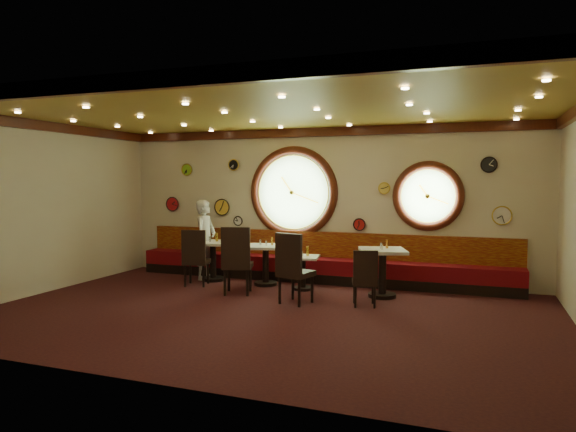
# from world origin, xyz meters

# --- Properties ---
(floor) EXTENTS (9.00, 6.00, 0.00)m
(floor) POSITION_xyz_m (0.00, 0.00, 0.00)
(floor) COLOR black
(floor) RESTS_ON ground
(ceiling) EXTENTS (9.00, 6.00, 0.02)m
(ceiling) POSITION_xyz_m (0.00, 0.00, 3.20)
(ceiling) COLOR #B29032
(ceiling) RESTS_ON wall_back
(wall_back) EXTENTS (9.00, 0.02, 3.20)m
(wall_back) POSITION_xyz_m (0.00, 3.00, 1.60)
(wall_back) COLOR beige
(wall_back) RESTS_ON floor
(wall_front) EXTENTS (9.00, 0.02, 3.20)m
(wall_front) POSITION_xyz_m (0.00, -3.00, 1.60)
(wall_front) COLOR beige
(wall_front) RESTS_ON floor
(wall_left) EXTENTS (0.02, 6.00, 3.20)m
(wall_left) POSITION_xyz_m (-4.50, 0.00, 1.60)
(wall_left) COLOR beige
(wall_left) RESTS_ON floor
(molding_back) EXTENTS (9.00, 0.10, 0.18)m
(molding_back) POSITION_xyz_m (0.00, 2.95, 3.11)
(molding_back) COLOR #3D150B
(molding_back) RESTS_ON wall_back
(molding_front) EXTENTS (9.00, 0.10, 0.18)m
(molding_front) POSITION_xyz_m (0.00, -2.95, 3.11)
(molding_front) COLOR #3D150B
(molding_front) RESTS_ON wall_back
(molding_left) EXTENTS (0.10, 6.00, 0.18)m
(molding_left) POSITION_xyz_m (-4.45, 0.00, 3.11)
(molding_left) COLOR #3D150B
(molding_left) RESTS_ON wall_back
(banquette_base) EXTENTS (8.00, 0.55, 0.20)m
(banquette_base) POSITION_xyz_m (0.00, 2.72, 0.10)
(banquette_base) COLOR black
(banquette_base) RESTS_ON floor
(banquette_seat) EXTENTS (8.00, 0.55, 0.30)m
(banquette_seat) POSITION_xyz_m (0.00, 2.72, 0.35)
(banquette_seat) COLOR #59070F
(banquette_seat) RESTS_ON banquette_base
(banquette_back) EXTENTS (8.00, 0.10, 0.55)m
(banquette_back) POSITION_xyz_m (0.00, 2.94, 0.75)
(banquette_back) COLOR #660A08
(banquette_back) RESTS_ON wall_back
(porthole_left_glass) EXTENTS (1.66, 0.02, 1.66)m
(porthole_left_glass) POSITION_xyz_m (-0.60, 3.00, 1.85)
(porthole_left_glass) COLOR #94CA79
(porthole_left_glass) RESTS_ON wall_back
(porthole_left_frame) EXTENTS (1.98, 0.18, 1.98)m
(porthole_left_frame) POSITION_xyz_m (-0.60, 2.98, 1.85)
(porthole_left_frame) COLOR #3D150B
(porthole_left_frame) RESTS_ON wall_back
(porthole_left_ring) EXTENTS (1.61, 0.03, 1.61)m
(porthole_left_ring) POSITION_xyz_m (-0.60, 2.95, 1.85)
(porthole_left_ring) COLOR gold
(porthole_left_ring) RESTS_ON wall_back
(porthole_right_glass) EXTENTS (1.10, 0.02, 1.10)m
(porthole_right_glass) POSITION_xyz_m (2.20, 3.00, 1.80)
(porthole_right_glass) COLOR #94CA79
(porthole_right_glass) RESTS_ON wall_back
(porthole_right_frame) EXTENTS (1.38, 0.18, 1.38)m
(porthole_right_frame) POSITION_xyz_m (2.20, 2.98, 1.80)
(porthole_right_frame) COLOR #3D150B
(porthole_right_frame) RESTS_ON wall_back
(porthole_right_ring) EXTENTS (1.09, 0.03, 1.09)m
(porthole_right_ring) POSITION_xyz_m (2.20, 2.95, 1.80)
(porthole_right_ring) COLOR gold
(porthole_right_ring) RESTS_ON wall_back
(wall_clock_0) EXTENTS (0.28, 0.03, 0.28)m
(wall_clock_0) POSITION_xyz_m (3.30, 2.96, 2.40)
(wall_clock_0) COLOR black
(wall_clock_0) RESTS_ON wall_back
(wall_clock_1) EXTENTS (0.22, 0.03, 0.22)m
(wall_clock_1) POSITION_xyz_m (1.35, 2.96, 1.95)
(wall_clock_1) COLOR #E7C84D
(wall_clock_1) RESTS_ON wall_back
(wall_clock_2) EXTENTS (0.20, 0.03, 0.20)m
(wall_clock_2) POSITION_xyz_m (-1.90, 2.96, 1.20)
(wall_clock_2) COLOR white
(wall_clock_2) RESTS_ON wall_back
(wall_clock_3) EXTENTS (0.32, 0.03, 0.32)m
(wall_clock_3) POSITION_xyz_m (-3.60, 2.96, 1.55)
(wall_clock_3) COLOR red
(wall_clock_3) RESTS_ON wall_back
(wall_clock_4) EXTENTS (0.24, 0.03, 0.24)m
(wall_clock_4) POSITION_xyz_m (-2.00, 2.96, 2.45)
(wall_clock_4) COLOR black
(wall_clock_4) RESTS_ON wall_back
(wall_clock_5) EXTENTS (0.26, 0.03, 0.26)m
(wall_clock_5) POSITION_xyz_m (-3.20, 2.96, 2.35)
(wall_clock_5) COLOR #89D32A
(wall_clock_5) RESTS_ON wall_back
(wall_clock_6) EXTENTS (0.34, 0.03, 0.34)m
(wall_clock_6) POSITION_xyz_m (3.55, 2.96, 1.45)
(wall_clock_6) COLOR white
(wall_clock_6) RESTS_ON wall_back
(wall_clock_7) EXTENTS (0.36, 0.03, 0.36)m
(wall_clock_7) POSITION_xyz_m (-2.30, 2.96, 1.50)
(wall_clock_7) COLOR gold
(wall_clock_7) RESTS_ON wall_back
(wall_clock_8) EXTENTS (0.24, 0.03, 0.24)m
(wall_clock_8) POSITION_xyz_m (0.85, 2.96, 1.20)
(wall_clock_8) COLOR red
(wall_clock_8) RESTS_ON wall_back
(table_a) EXTENTS (0.83, 0.83, 0.83)m
(table_a) POSITION_xyz_m (-2.08, 2.10, 0.52)
(table_a) COLOR black
(table_a) RESTS_ON floor
(table_b) EXTENTS (0.90, 0.90, 0.81)m
(table_b) POSITION_xyz_m (-0.86, 2.04, 0.51)
(table_b) COLOR black
(table_b) RESTS_ON floor
(table_c) EXTENTS (0.68, 0.68, 0.66)m
(table_c) POSITION_xyz_m (-0.01, 1.89, 0.41)
(table_c) COLOR black
(table_c) RESTS_ON floor
(table_d) EXTENTS (1.00, 1.00, 0.87)m
(table_d) POSITION_xyz_m (1.53, 1.78, 0.55)
(table_d) COLOR black
(table_d) RESTS_ON floor
(chair_a) EXTENTS (0.58, 0.58, 0.70)m
(chair_a) POSITION_xyz_m (-2.13, 1.46, 0.65)
(chair_a) COLOR black
(chair_a) RESTS_ON floor
(chair_b) EXTENTS (0.66, 0.66, 0.78)m
(chair_b) POSITION_xyz_m (-1.01, 1.04, 0.72)
(chair_b) COLOR black
(chair_b) RESTS_ON floor
(chair_c) EXTENTS (0.63, 0.63, 0.76)m
(chair_c) POSITION_xyz_m (0.19, 0.71, 0.70)
(chair_c) COLOR black
(chair_c) RESTS_ON floor
(chair_d) EXTENTS (0.50, 0.50, 0.59)m
(chair_d) POSITION_xyz_m (1.39, 0.95, 0.55)
(chair_d) COLOR black
(chair_d) RESTS_ON floor
(condiment_a_salt) EXTENTS (0.04, 0.04, 0.11)m
(condiment_a_salt) POSITION_xyz_m (-2.16, 2.14, 0.88)
(condiment_a_salt) COLOR silver
(condiment_a_salt) RESTS_ON table_a
(condiment_b_salt) EXTENTS (0.04, 0.04, 0.11)m
(condiment_b_salt) POSITION_xyz_m (-0.97, 2.05, 0.86)
(condiment_b_salt) COLOR silver
(condiment_b_salt) RESTS_ON table_b
(condiment_c_salt) EXTENTS (0.03, 0.03, 0.09)m
(condiment_c_salt) POSITION_xyz_m (-0.11, 1.91, 0.70)
(condiment_c_salt) COLOR silver
(condiment_c_salt) RESTS_ON table_c
(condiment_d_salt) EXTENTS (0.04, 0.04, 0.11)m
(condiment_d_salt) POSITION_xyz_m (1.50, 1.79, 0.93)
(condiment_d_salt) COLOR silver
(condiment_d_salt) RESTS_ON table_d
(condiment_a_pepper) EXTENTS (0.04, 0.04, 0.11)m
(condiment_a_pepper) POSITION_xyz_m (-2.10, 2.02, 0.88)
(condiment_a_pepper) COLOR #B8B8BC
(condiment_a_pepper) RESTS_ON table_a
(condiment_b_pepper) EXTENTS (0.04, 0.04, 0.10)m
(condiment_b_pepper) POSITION_xyz_m (-0.82, 1.99, 0.86)
(condiment_b_pepper) COLOR silver
(condiment_b_pepper) RESTS_ON table_b
(condiment_c_pepper) EXTENTS (0.03, 0.03, 0.09)m
(condiment_c_pepper) POSITION_xyz_m (-0.02, 1.89, 0.70)
(condiment_c_pepper) COLOR silver
(condiment_c_pepper) RESTS_ON table_c
(condiment_d_pepper) EXTENTS (0.03, 0.03, 0.09)m
(condiment_d_pepper) POSITION_xyz_m (1.54, 1.68, 0.92)
(condiment_d_pepper) COLOR silver
(condiment_d_pepper) RESTS_ON table_d
(condiment_a_bottle) EXTENTS (0.06, 0.06, 0.18)m
(condiment_a_bottle) POSITION_xyz_m (-2.01, 2.16, 0.92)
(condiment_a_bottle) COLOR gold
(condiment_a_bottle) RESTS_ON table_a
(condiment_b_bottle) EXTENTS (0.05, 0.05, 0.16)m
(condiment_b_bottle) POSITION_xyz_m (-0.74, 2.11, 0.89)
(condiment_b_bottle) COLOR gold
(condiment_b_bottle) RESTS_ON table_b
(condiment_c_bottle) EXTENTS (0.06, 0.06, 0.18)m
(condiment_c_bottle) POSITION_xyz_m (0.06, 1.94, 0.75)
(condiment_c_bottle) COLOR yellow
(condiment_c_bottle) RESTS_ON table_c
(condiment_d_bottle) EXTENTS (0.05, 0.05, 0.16)m
(condiment_d_bottle) POSITION_xyz_m (1.59, 1.91, 0.95)
(condiment_d_bottle) COLOR orange
(condiment_d_bottle) RESTS_ON table_d
(waiter) EXTENTS (0.42, 0.63, 1.69)m
(waiter) POSITION_xyz_m (-2.31, 2.20, 0.85)
(waiter) COLOR white
(waiter) RESTS_ON floor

